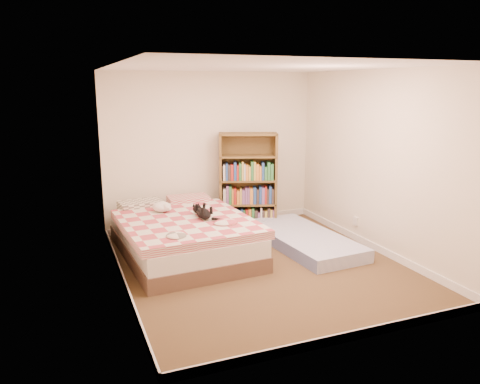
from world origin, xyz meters
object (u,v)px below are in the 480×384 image
object	(u,v)px
bookshelf	(247,193)
floor_mattress	(303,239)
bed	(182,234)
black_cat	(203,213)
white_dog	(163,207)

from	to	relation	value
bookshelf	floor_mattress	world-z (taller)	bookshelf
bed	floor_mattress	distance (m)	1.76
black_cat	white_dog	size ratio (longest dim) A/B	1.86
black_cat	bookshelf	bearing A→B (deg)	37.63
bookshelf	floor_mattress	xyz separation A→B (m)	(0.40, -1.19, -0.48)
bed	floor_mattress	size ratio (longest dim) A/B	1.17
bed	black_cat	bearing A→B (deg)	-40.17
bed	black_cat	distance (m)	0.45
bookshelf	black_cat	size ratio (longest dim) A/B	2.35
floor_mattress	black_cat	size ratio (longest dim) A/B	3.04
floor_mattress	black_cat	bearing A→B (deg)	170.33
floor_mattress	black_cat	world-z (taller)	black_cat
black_cat	white_dog	world-z (taller)	black_cat
bed	black_cat	xyz separation A→B (m)	(0.25, -0.18, 0.33)
bed	white_dog	bearing A→B (deg)	118.55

